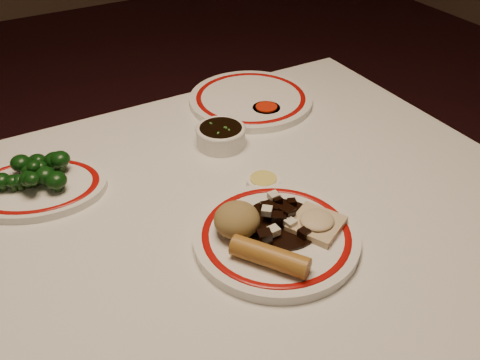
% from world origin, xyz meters
% --- Properties ---
extents(dining_table, '(1.20, 0.90, 0.75)m').
position_xyz_m(dining_table, '(0.00, 0.00, 0.66)').
color(dining_table, white).
rests_on(dining_table, ground).
extents(main_plate, '(0.36, 0.36, 0.02)m').
position_xyz_m(main_plate, '(0.06, -0.11, 0.76)').
color(main_plate, white).
rests_on(main_plate, dining_table).
extents(rice_mound, '(0.08, 0.08, 0.05)m').
position_xyz_m(rice_mound, '(0.01, -0.07, 0.80)').
color(rice_mound, olive).
rests_on(rice_mound, main_plate).
extents(spring_roll, '(0.10, 0.12, 0.03)m').
position_xyz_m(spring_roll, '(0.02, -0.16, 0.78)').
color(spring_roll, '#A26D27').
rests_on(spring_roll, main_plate).
extents(fried_wonton, '(0.11, 0.11, 0.02)m').
position_xyz_m(fried_wonton, '(0.13, -0.13, 0.78)').
color(fried_wonton, '#C9B38E').
rests_on(fried_wonton, main_plate).
extents(stirfry_heap, '(0.13, 0.13, 0.03)m').
position_xyz_m(stirfry_heap, '(0.08, -0.09, 0.78)').
color(stirfry_heap, black).
rests_on(stirfry_heap, main_plate).
extents(broccoli_plate, '(0.31, 0.29, 0.02)m').
position_xyz_m(broccoli_plate, '(-0.25, 0.23, 0.76)').
color(broccoli_plate, white).
rests_on(broccoli_plate, dining_table).
extents(broccoli_pile, '(0.16, 0.12, 0.05)m').
position_xyz_m(broccoli_pile, '(-0.24, 0.23, 0.79)').
color(broccoli_pile, '#23471C').
rests_on(broccoli_pile, broccoli_plate).
extents(soy_bowl, '(0.10, 0.10, 0.04)m').
position_xyz_m(soy_bowl, '(0.13, 0.20, 0.77)').
color(soy_bowl, white).
rests_on(soy_bowl, dining_table).
extents(sweet_sour_dish, '(0.06, 0.06, 0.02)m').
position_xyz_m(sweet_sour_dish, '(0.28, 0.27, 0.76)').
color(sweet_sour_dish, white).
rests_on(sweet_sour_dish, dining_table).
extents(mustard_dish, '(0.06, 0.06, 0.02)m').
position_xyz_m(mustard_dish, '(0.13, 0.03, 0.76)').
color(mustard_dish, white).
rests_on(mustard_dish, dining_table).
extents(far_plate, '(0.33, 0.33, 0.02)m').
position_xyz_m(far_plate, '(0.27, 0.33, 0.76)').
color(far_plate, white).
rests_on(far_plate, dining_table).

